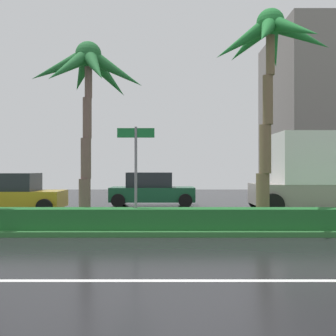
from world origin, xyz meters
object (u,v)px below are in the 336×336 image
at_px(box_truck_lead, 327,177).
at_px(street_name_sign, 137,163).
at_px(palm_tree_centre_left, 89,77).
at_px(car_in_traffic_second, 153,190).
at_px(palm_tree_centre, 271,52).
at_px(car_in_traffic_leading, 13,194).

bearing_deg(box_truck_lead, street_name_sign, -146.51).
bearing_deg(palm_tree_centre_left, car_in_traffic_second, 72.82).
height_order(palm_tree_centre, car_in_traffic_leading, palm_tree_centre).
height_order(car_in_traffic_leading, car_in_traffic_second, same).
bearing_deg(car_in_traffic_second, box_truck_lead, -22.19).
bearing_deg(car_in_traffic_leading, street_name_sign, -41.72).
xyz_separation_m(palm_tree_centre_left, box_truck_lead, (9.60, 3.14, -3.55)).
height_order(palm_tree_centre, car_in_traffic_second, palm_tree_centre).
height_order(palm_tree_centre_left, car_in_traffic_leading, palm_tree_centre_left).
distance_m(palm_tree_centre_left, car_in_traffic_leading, 6.64).
bearing_deg(street_name_sign, box_truck_lead, 33.49).
relative_size(street_name_sign, car_in_traffic_leading, 0.70).
xyz_separation_m(street_name_sign, box_truck_lead, (7.76, 5.14, -0.53)).
xyz_separation_m(car_in_traffic_leading, car_in_traffic_second, (5.90, 3.09, 0.00)).
bearing_deg(palm_tree_centre, car_in_traffic_leading, 158.54).
height_order(car_in_traffic_second, box_truck_lead, box_truck_lead).
bearing_deg(box_truck_lead, palm_tree_centre_left, -161.86).
relative_size(palm_tree_centre_left, car_in_traffic_second, 1.44).
xyz_separation_m(palm_tree_centre_left, street_name_sign, (1.83, -1.99, -3.02)).
bearing_deg(box_truck_lead, palm_tree_centre, -131.61).
distance_m(street_name_sign, car_in_traffic_second, 8.35).
bearing_deg(palm_tree_centre, street_name_sign, -164.20).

